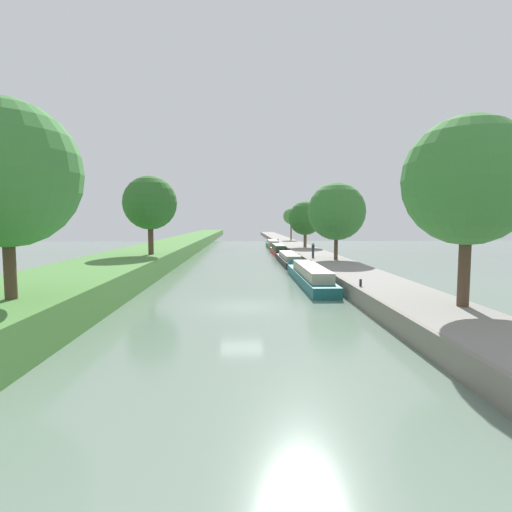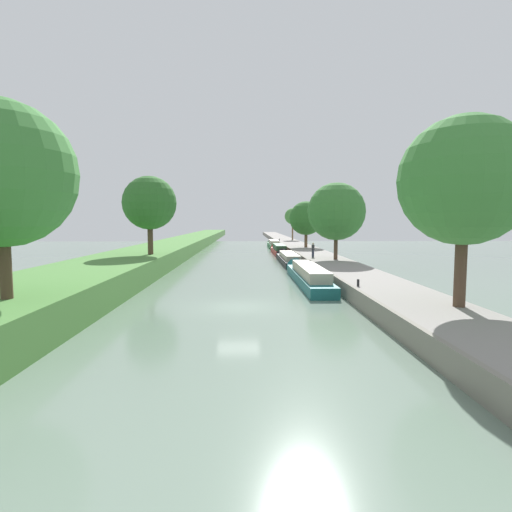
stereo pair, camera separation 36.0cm
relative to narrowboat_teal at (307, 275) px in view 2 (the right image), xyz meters
The scene contains 17 objects.
ground_plane 11.18m from the narrowboat_teal, 120.04° to the right, with size 160.00×160.00×0.00m, color slate.
left_grassy_bank 19.15m from the narrowboat_teal, 149.67° to the right, with size 7.40×260.00×1.86m.
right_towpath 10.42m from the narrowboat_teal, 68.07° to the right, with size 4.49×260.00×1.02m.
stone_quay 9.79m from the narrowboat_teal, 81.06° to the right, with size 0.25×260.00×1.07m.
narrowboat_teal is the anchor object (origin of this frame).
narrowboat_black 16.54m from the narrowboat_teal, 89.55° to the left, with size 2.00×14.30×1.90m.
narrowboat_red 30.91m from the narrowboat_teal, 89.78° to the left, with size 1.81×12.99×2.00m.
narrowboat_green 45.39m from the narrowboat_teal, 89.64° to the left, with size 1.87×12.64×1.98m.
tree_rightbank_near 16.66m from the narrowboat_teal, 70.62° to the right, with size 6.08×6.08×9.04m.
tree_rightbank_midnear 11.97m from the narrowboat_teal, 64.84° to the left, with size 6.13×6.13×8.19m.
tree_rightbank_midfar 30.99m from the narrowboat_teal, 81.74° to the left, with size 5.31×5.31×7.22m.
tree_rightbank_far 56.05m from the narrowboat_teal, 84.65° to the left, with size 3.51×3.51×6.94m.
tree_leftbank_downstream 17.08m from the narrowboat_teal, 155.77° to the left, with size 5.21×5.21×7.64m.
tree_leftbank_upstream 23.25m from the narrowboat_teal, 132.94° to the right, with size 6.07×6.07×8.24m.
person_walking 12.63m from the narrowboat_teal, 78.41° to the left, with size 0.34×0.34×1.66m.
mooring_bollard_near 8.59m from the narrowboat_teal, 76.87° to the right, with size 0.16×0.16×0.45m.
mooring_bollard_far 51.19m from the narrowboat_teal, 87.82° to the left, with size 0.16×0.16×0.45m.
Camera 2 is at (0.42, -23.83, 5.12)m, focal length 28.47 mm.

